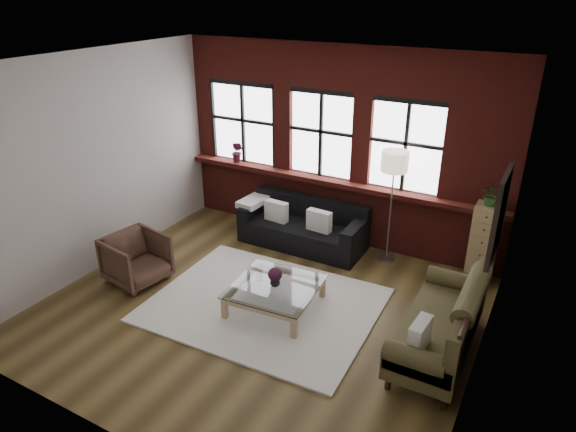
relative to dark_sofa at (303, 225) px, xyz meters
The scene contains 26 objects.
floor 1.97m from the dark_sofa, 79.85° to the right, with size 5.50×5.50×0.00m, color #49371B.
ceiling 3.42m from the dark_sofa, 79.85° to the right, with size 5.50×5.50×0.00m, color white.
wall_back 1.41m from the dark_sofa, 60.44° to the left, with size 5.50×5.50×0.00m, color #BBB3AE.
wall_front 4.58m from the dark_sofa, 85.58° to the right, with size 5.50×5.50×0.00m, color #BBB3AE.
wall_left 3.31m from the dark_sofa, 141.75° to the right, with size 5.00×5.00×0.00m, color #BBB3AE.
wall_right 3.83m from the dark_sofa, 31.58° to the right, with size 5.00×5.00×0.00m, color #BBB3AE.
brick_backwall 1.38m from the dark_sofa, 57.79° to the left, with size 5.50×0.12×3.20m, color maroon, non-canonical shape.
sill_ledge 0.87m from the dark_sofa, 52.91° to the left, with size 5.50×0.30×0.08m, color maroon.
window_left 2.08m from the dark_sofa, 159.36° to the left, with size 1.38×0.10×1.50m, color black, non-canonical shape.
window_mid 1.48m from the dark_sofa, 85.82° to the left, with size 1.38×0.10×1.50m, color black, non-canonical shape.
window_right 2.07m from the dark_sofa, 20.90° to the left, with size 1.38×0.10×1.50m, color black, non-canonical shape.
wall_poster 3.76m from the dark_sofa, 27.60° to the right, with size 0.05×0.74×0.94m, color black, non-canonical shape.
shag_rug 1.90m from the dark_sofa, 78.92° to the right, with size 2.96×2.33×0.03m, color silver.
dark_sofa is the anchor object (origin of this frame).
pillow_a 0.49m from the dark_sofa, 167.22° to the right, with size 0.40×0.14×0.34m, color silver.
pillow_b 0.40m from the dark_sofa, 16.26° to the right, with size 0.40×0.14×0.34m, color silver.
vintage_settee 3.13m from the dark_sofa, 32.36° to the right, with size 0.86×1.94×1.03m, color #443D1F, non-canonical shape.
pillow_settee 3.43m from the dark_sofa, 41.50° to the right, with size 0.14×0.38×0.34m, color silver.
armchair 2.68m from the dark_sofa, 126.43° to the right, with size 0.77×0.79×0.72m, color #432C21.
coffee_table 1.90m from the dark_sofa, 73.77° to the right, with size 1.10×1.10×0.37m, color tan, non-canonical shape.
vase 1.89m from the dark_sofa, 73.77° to the right, with size 0.13×0.13×0.14m, color #B2B2B2.
flowers 1.89m from the dark_sofa, 73.77° to the right, with size 0.19×0.19×0.19m, color #45172E.
drawer_chest 2.79m from the dark_sofa, ahead, with size 0.36×0.36×1.18m, color tan.
potted_plant_top 2.95m from the dark_sofa, ahead, with size 0.28×0.24×0.31m, color #2D5923.
floor_lamp 1.52m from the dark_sofa, ahead, with size 0.40×0.40×1.92m, color #A5A5A8, non-canonical shape.
sill_plant 1.83m from the dark_sofa, 164.70° to the left, with size 0.21×0.17×0.38m, color #45172E.
Camera 1 is at (3.12, -4.88, 4.02)m, focal length 32.00 mm.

